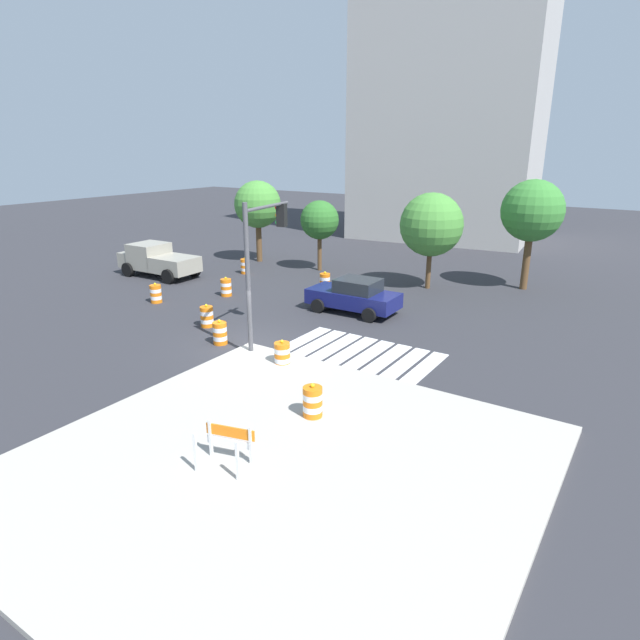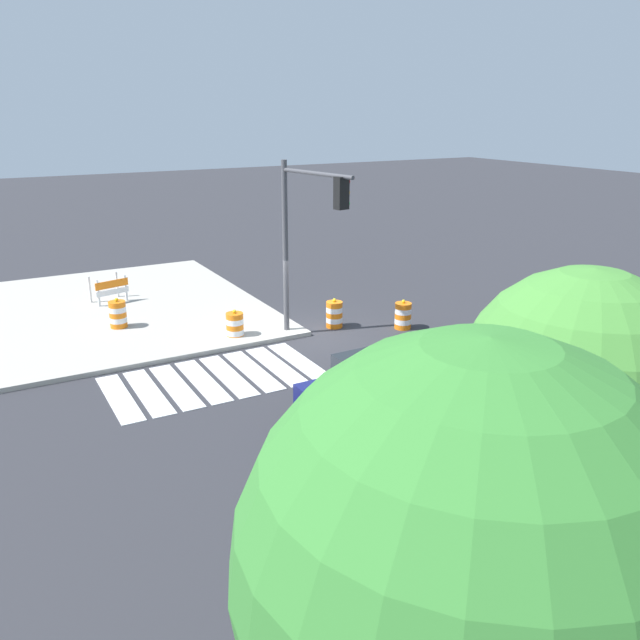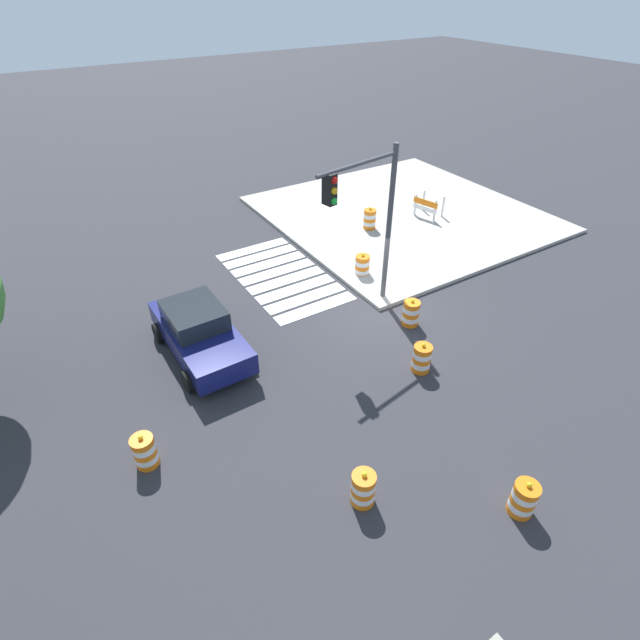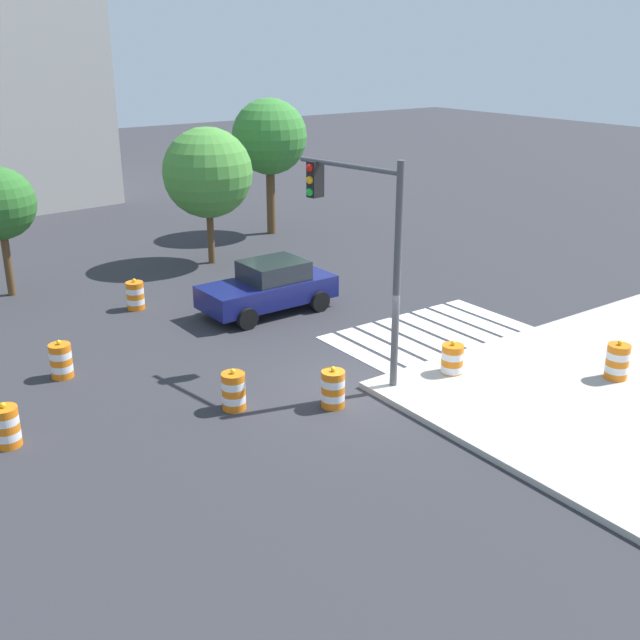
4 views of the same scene
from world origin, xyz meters
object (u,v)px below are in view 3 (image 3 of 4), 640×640
at_px(traffic_barrel_median_far, 362,266).
at_px(sports_car, 199,332).
at_px(traffic_barrel_near_corner, 411,313).
at_px(construction_barricade, 427,205).
at_px(traffic_barrel_lane_center, 422,358).
at_px(traffic_barrel_crosswalk_end, 145,451).
at_px(traffic_barrel_far_curb, 523,499).
at_px(traffic_light_pole, 367,207).
at_px(traffic_barrel_median_near, 363,488).
at_px(traffic_barrel_on_sidewalk, 370,219).

bearing_deg(traffic_barrel_median_far, sports_car, 98.88).
relative_size(traffic_barrel_near_corner, construction_barricade, 0.73).
distance_m(sports_car, traffic_barrel_median_far, 7.14).
distance_m(traffic_barrel_lane_center, construction_barricade, 11.02).
xyz_separation_m(traffic_barrel_crosswalk_end, construction_barricade, (7.17, -15.48, 0.27)).
distance_m(traffic_barrel_far_curb, traffic_light_pole, 9.12).
relative_size(traffic_barrel_median_far, traffic_light_pole, 0.19).
bearing_deg(traffic_barrel_median_far, traffic_barrel_median_near, 144.17).
height_order(traffic_barrel_median_far, traffic_barrel_on_sidewalk, traffic_barrel_on_sidewalk).
bearing_deg(traffic_barrel_far_curb, traffic_light_pole, -10.83).
height_order(sports_car, traffic_barrel_median_near, sports_car).
height_order(traffic_barrel_median_far, traffic_light_pole, traffic_light_pole).
distance_m(sports_car, traffic_barrel_on_sidewalk, 10.58).
relative_size(traffic_barrel_near_corner, traffic_barrel_far_curb, 1.00).
height_order(traffic_barrel_near_corner, traffic_barrel_crosswalk_end, same).
bearing_deg(traffic_barrel_near_corner, sports_car, 70.41).
relative_size(traffic_barrel_near_corner, traffic_barrel_crosswalk_end, 1.00).
xyz_separation_m(traffic_barrel_far_curb, traffic_barrel_lane_center, (4.80, -1.28, 0.00)).
bearing_deg(traffic_barrel_crosswalk_end, traffic_barrel_on_sidewalk, -58.56).
bearing_deg(traffic_light_pole, traffic_barrel_median_far, -36.56).
xyz_separation_m(traffic_barrel_near_corner, construction_barricade, (6.14, -6.20, 0.27)).
bearing_deg(sports_car, construction_barricade, -73.45).
xyz_separation_m(traffic_barrel_median_far, construction_barricade, (2.70, -5.74, 0.27)).
distance_m(traffic_barrel_median_far, traffic_barrel_lane_center, 5.67).
distance_m(traffic_barrel_lane_center, traffic_barrel_on_sidewalk, 9.57).
bearing_deg(traffic_barrel_far_curb, traffic_barrel_near_corner, -20.60).
distance_m(traffic_barrel_near_corner, traffic_barrel_median_far, 3.47).
xyz_separation_m(traffic_barrel_crosswalk_end, traffic_barrel_on_sidewalk, (7.58, -12.40, 0.15)).
bearing_deg(traffic_barrel_far_curb, traffic_barrel_median_near, 53.84).
bearing_deg(traffic_barrel_near_corner, traffic_barrel_median_far, -7.68).
height_order(traffic_barrel_near_corner, traffic_barrel_lane_center, same).
height_order(traffic_barrel_median_far, traffic_barrel_lane_center, same).
bearing_deg(traffic_light_pole, traffic_barrel_crosswalk_end, 107.11).
bearing_deg(traffic_barrel_median_near, traffic_light_pole, -35.59).
xyz_separation_m(traffic_barrel_median_far, traffic_light_pole, (-1.91, 1.42, 3.46)).
distance_m(traffic_barrel_crosswalk_end, traffic_barrel_median_near, 5.32).
bearing_deg(sports_car, traffic_barrel_crosswalk_end, 141.36).
distance_m(traffic_barrel_median_near, traffic_barrel_on_sidewalk, 14.09).
height_order(traffic_barrel_median_near, traffic_barrel_median_far, same).
distance_m(sports_car, traffic_barrel_lane_center, 6.85).
height_order(sports_car, traffic_barrel_near_corner, sports_car).
height_order(traffic_barrel_near_corner, traffic_barrel_far_curb, same).
bearing_deg(traffic_barrel_lane_center, traffic_barrel_median_far, -17.67).
relative_size(traffic_barrel_on_sidewalk, construction_barricade, 0.73).
bearing_deg(traffic_barrel_crosswalk_end, traffic_barrel_far_curb, -130.35).
height_order(construction_barricade, traffic_light_pole, traffic_light_pole).
bearing_deg(traffic_light_pole, sports_car, 81.77).
bearing_deg(traffic_barrel_median_far, traffic_barrel_on_sidewalk, -40.58).
distance_m(sports_car, traffic_barrel_near_corner, 6.99).
relative_size(sports_car, traffic_barrel_near_corner, 4.25).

